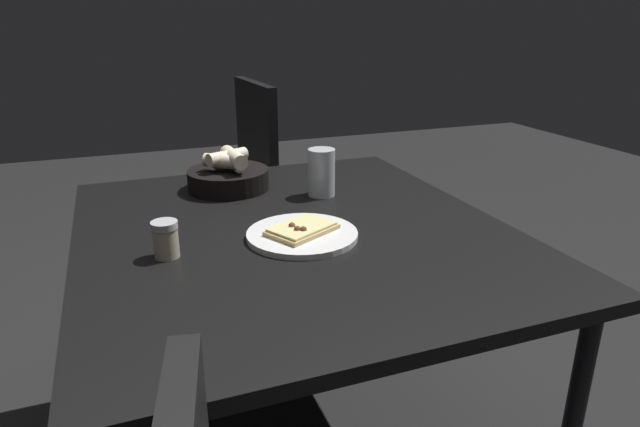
{
  "coord_description": "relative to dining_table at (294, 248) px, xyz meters",
  "views": [
    {
      "loc": [
        1.18,
        -0.38,
        1.2
      ],
      "look_at": [
        -0.07,
        0.1,
        0.71
      ],
      "focal_mm": 30.75,
      "sensor_mm": 36.0,
      "label": 1
    }
  ],
  "objects": [
    {
      "name": "pizza_plate",
      "position": [
        0.07,
        -0.0,
        0.07
      ],
      "size": [
        0.26,
        0.26,
        0.04
      ],
      "color": "white",
      "rests_on": "dining_table"
    },
    {
      "name": "dining_table",
      "position": [
        0.0,
        0.0,
        0.0
      ],
      "size": [
        1.13,
        1.01,
        0.71
      ],
      "color": "black",
      "rests_on": "ground"
    },
    {
      "name": "pepper_shaker",
      "position": [
        0.07,
        -0.31,
        0.09
      ],
      "size": [
        0.06,
        0.06,
        0.08
      ],
      "color": "#BFB299",
      "rests_on": "dining_table"
    },
    {
      "name": "bread_basket",
      "position": [
        -0.36,
        -0.08,
        0.1
      ],
      "size": [
        0.24,
        0.24,
        0.12
      ],
      "color": "black",
      "rests_on": "dining_table"
    },
    {
      "name": "beer_glass",
      "position": [
        -0.21,
        0.16,
        0.12
      ],
      "size": [
        0.08,
        0.08,
        0.13
      ],
      "color": "silver",
      "rests_on": "dining_table"
    },
    {
      "name": "chair_near",
      "position": [
        -0.9,
        0.04,
        -0.12
      ],
      "size": [
        0.47,
        0.47,
        0.96
      ],
      "color": "black",
      "rests_on": "ground"
    }
  ]
}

